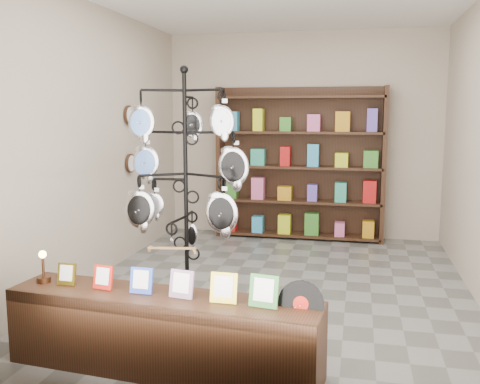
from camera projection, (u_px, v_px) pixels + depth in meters
The scene contains 6 objects.
ground at pixel (275, 286), 5.70m from camera, with size 5.00×5.00×0.00m, color slate.
room_envelope at pixel (276, 111), 5.43m from camera, with size 5.00×5.00×5.00m.
display_tree at pixel (186, 174), 4.73m from camera, with size 1.14×1.01×2.23m.
front_shelf at pixel (163, 333), 3.79m from camera, with size 2.31×0.67×0.80m.
back_shelving at pixel (300, 168), 7.77m from camera, with size 2.42×0.36×2.20m.
wall_clocks at pixel (130, 139), 6.68m from camera, with size 0.03×0.24×0.84m.
Camera 1 is at (0.83, -5.44, 1.83)m, focal length 40.00 mm.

